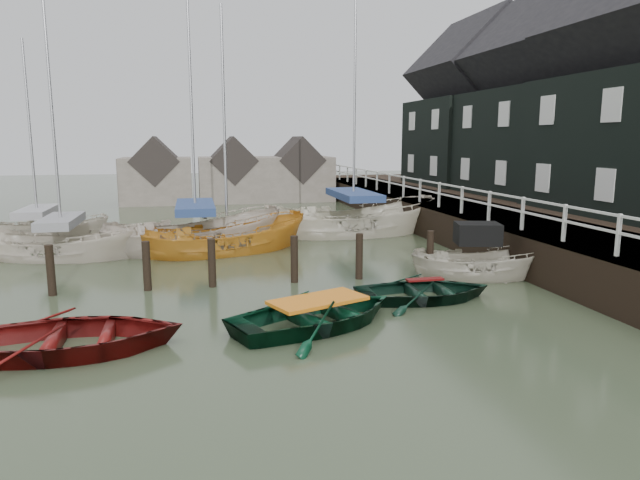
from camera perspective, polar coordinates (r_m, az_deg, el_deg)
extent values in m
plane|color=#303B25|center=(14.01, -5.29, -7.45)|extent=(120.00, 120.00, 0.00)
cube|color=black|center=(25.95, 12.99, 3.60)|extent=(3.00, 32.00, 0.20)
cube|color=silver|center=(25.24, 10.00, 5.92)|extent=(0.06, 32.00, 0.06)
cube|color=silver|center=(25.28, 9.97, 5.02)|extent=(0.06, 32.00, 0.06)
cube|color=black|center=(28.91, 22.78, 0.91)|extent=(14.00, 38.00, 1.50)
cube|color=black|center=(30.25, 21.10, 9.01)|extent=(6.00, 7.00, 5.00)
cube|color=black|center=(30.52, 21.63, 17.00)|extent=(6.11, 7.14, 6.11)
cube|color=black|center=(36.30, 14.95, 9.41)|extent=(6.40, 7.00, 5.00)
cube|color=black|center=(36.53, 15.26, 16.08)|extent=(6.52, 7.14, 6.52)
cylinder|color=black|center=(17.13, -25.28, -3.42)|extent=(0.22, 0.22, 1.80)
cylinder|color=black|center=(16.74, -16.91, -3.17)|extent=(0.22, 0.22, 1.80)
cylinder|color=black|center=(16.69, -10.73, -2.95)|extent=(0.22, 0.22, 1.80)
cylinder|color=black|center=(16.92, -2.58, -2.60)|extent=(0.22, 0.22, 1.80)
cylinder|color=black|center=(17.37, 3.93, -2.28)|extent=(0.22, 0.22, 1.80)
cylinder|color=black|center=(18.15, 10.92, -1.91)|extent=(0.22, 0.22, 1.80)
cube|color=#665B51|center=(39.43, -16.02, 5.74)|extent=(4.50, 4.00, 3.00)
cube|color=#282321|center=(39.36, -16.11, 7.63)|extent=(3.18, 4.08, 3.18)
cube|color=#665B51|center=(39.45, -8.72, 6.02)|extent=(4.50, 4.00, 3.00)
cube|color=#282321|center=(39.38, -8.77, 7.90)|extent=(3.18, 4.08, 3.18)
cube|color=#665B51|center=(40.00, -2.24, 6.18)|extent=(4.50, 4.00, 3.00)
cube|color=#282321|center=(39.94, -2.25, 8.04)|extent=(3.18, 4.08, 3.18)
imported|color=#5B0E0D|center=(12.66, -23.83, -10.24)|extent=(4.53, 3.27, 0.93)
imported|color=black|center=(13.12, -0.19, -8.64)|extent=(5.00, 4.34, 0.87)
imported|color=black|center=(15.46, 10.38, -5.90)|extent=(3.73, 2.72, 0.76)
imported|color=#B8B09D|center=(18.16, 15.57, -3.70)|extent=(4.42, 2.55, 1.61)
cube|color=black|center=(18.07, 15.48, 0.62)|extent=(1.51, 1.29, 0.65)
imported|color=beige|center=(22.40, -24.25, -1.66)|extent=(6.09, 3.51, 2.22)
cylinder|color=#B2B2B7|center=(22.03, -25.28, 12.21)|extent=(0.10, 0.10, 8.34)
cube|color=gray|center=(22.19, -24.50, 1.73)|extent=(3.34, 1.89, 0.30)
imported|color=beige|center=(22.68, -12.22, -0.85)|extent=(7.58, 4.64, 2.75)
cylinder|color=#B2B2B7|center=(22.37, -12.82, 14.72)|extent=(0.10, 0.10, 9.21)
cube|color=navy|center=(22.44, -12.37, 3.24)|extent=(4.16, 2.51, 0.30)
imported|color=#C58024|center=(21.90, -9.20, -1.14)|extent=(6.87, 4.20, 2.49)
cylinder|color=#B2B2B7|center=(21.51, -9.59, 12.42)|extent=(0.10, 0.10, 7.54)
imported|color=beige|center=(25.58, 3.34, 0.58)|extent=(7.90, 3.22, 3.01)
cylinder|color=#B2B2B7|center=(25.29, 3.49, 14.25)|extent=(0.10, 0.10, 8.81)
cube|color=navy|center=(25.34, 3.38, 4.55)|extent=(4.34, 1.72, 0.30)
imported|color=#BBB19F|center=(25.82, -26.22, -0.36)|extent=(5.97, 3.13, 2.19)
cylinder|color=#B2B2B7|center=(25.47, -27.03, 9.90)|extent=(0.10, 0.10, 6.81)
cube|color=gray|center=(25.63, -26.45, 2.56)|extent=(3.27, 1.68, 0.30)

